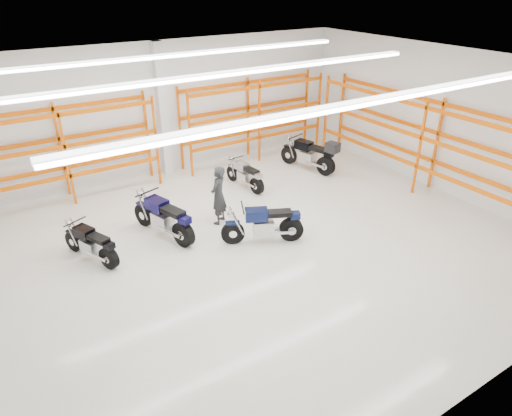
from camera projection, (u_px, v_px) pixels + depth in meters
ground at (255, 246)px, 12.02m from camera, size 14.00×14.00×0.00m
room_shell at (254, 125)px, 10.53m from camera, size 14.02×12.02×4.51m
motorcycle_main at (266, 225)px, 11.98m from camera, size 2.04×1.12×1.08m
motorcycle_back_a at (92, 245)px, 11.21m from camera, size 0.94×1.82×0.95m
motorcycle_back_b at (165, 219)px, 12.19m from camera, size 0.99×2.29×1.15m
motorcycle_back_c at (246, 176)px, 15.06m from camera, size 0.62×1.88×0.92m
motorcycle_back_d at (312, 155)px, 16.31m from camera, size 1.04×2.40×1.25m
standing_man at (218, 195)px, 12.76m from camera, size 0.75×0.71×1.71m
structural_column at (163, 111)px, 15.35m from camera, size 0.32×0.32×4.50m
pallet_racking_back_left at (62, 145)px, 13.69m from camera, size 5.67×0.87×3.00m
pallet_racking_back_right at (254, 112)px, 16.92m from camera, size 5.67×0.87×3.00m
pallet_racking_side at (430, 137)px, 14.27m from camera, size 0.87×9.07×3.00m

